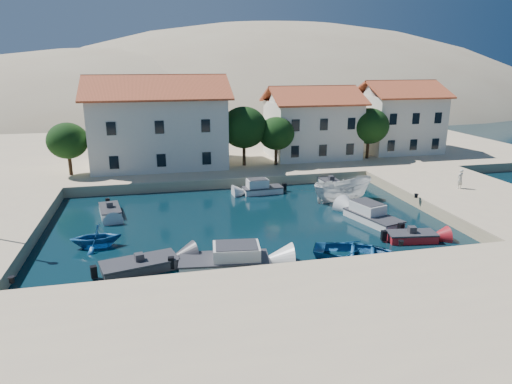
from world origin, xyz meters
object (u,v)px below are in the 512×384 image
building_mid (312,121)px  building_right (399,115)px  building_left (158,120)px  cabin_cruiser_south (224,260)px  rowboat_south (358,259)px  cabin_cruiser_east (373,216)px  pedestrian (460,179)px  boat_east (342,201)px

building_mid → building_right: 12.04m
building_left → building_mid: bearing=3.2°
building_left → building_mid: size_ratio=1.40×
cabin_cruiser_south → rowboat_south: cabin_cruiser_south is taller
rowboat_south → building_right: bearing=-6.4°
cabin_cruiser_east → pedestrian: 11.31m
building_left → rowboat_south: size_ratio=2.65×
building_left → boat_east: bearing=-42.7°
building_right → cabin_cruiser_east: (-14.33, -22.24, -5.00)m
building_right → boat_east: size_ratio=1.63×
building_mid → cabin_cruiser_east: (-2.33, -21.24, -4.75)m
building_mid → boat_east: 16.44m
building_left → cabin_cruiser_east: (15.67, -20.24, -5.46)m
building_mid → pedestrian: 19.32m
cabin_cruiser_east → rowboat_south: bearing=130.3°
rowboat_south → building_mid: bearing=13.3°
building_mid → building_right: size_ratio=1.11×
building_mid → building_left: bearing=-176.8°
pedestrian → cabin_cruiser_south: bearing=5.5°
building_left → boat_east: building_left is taller
building_left → boat_east: size_ratio=2.54×
pedestrian → cabin_cruiser_east: bearing=4.1°
rowboat_south → pedestrian: pedestrian is taller
cabin_cruiser_south → pedestrian: bearing=29.6°
building_left → cabin_cruiser_east: bearing=-52.3°
cabin_cruiser_south → rowboat_south: bearing=2.4°
cabin_cruiser_south → building_mid: bearing=67.9°
building_mid → cabin_cruiser_east: building_mid is taller
rowboat_south → cabin_cruiser_east: (4.16, 6.20, 0.48)m
rowboat_south → boat_east: boat_east is taller
pedestrian → building_right: bearing=-119.0°
rowboat_south → cabin_cruiser_east: cabin_cruiser_east is taller
building_left → building_mid: (18.00, 1.00, -0.71)m
boat_east → pedestrian: pedestrian is taller
building_right → cabin_cruiser_east: 26.93m
cabin_cruiser_south → boat_east: 16.90m
building_mid → cabin_cruiser_south: size_ratio=1.85×
building_left → cabin_cruiser_south: size_ratio=2.59×
building_mid → building_right: bearing=4.8°
building_left → rowboat_south: bearing=-66.5°
building_left → cabin_cruiser_south: building_left is taller
cabin_cruiser_south → pedestrian: pedestrian is taller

